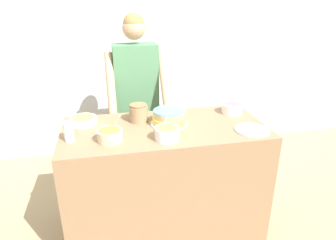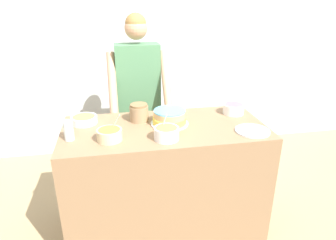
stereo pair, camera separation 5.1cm
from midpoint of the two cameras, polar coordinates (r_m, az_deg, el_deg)
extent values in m
cube|color=silver|center=(3.70, -4.62, 13.50)|extent=(10.00, 0.05, 2.60)
cube|color=#8C6B4C|center=(2.50, 0.02, -11.30)|extent=(1.54, 0.73, 0.95)
cylinder|color=#2D2D38|center=(3.16, -6.49, -5.02)|extent=(0.12, 0.12, 0.84)
cylinder|color=#2D2D38|center=(3.17, -3.13, -4.77)|extent=(0.12, 0.12, 0.84)
cube|color=#4C7F56|center=(2.90, -5.27, 8.09)|extent=(0.41, 0.23, 0.63)
cylinder|color=tan|center=(2.73, -10.03, 6.80)|extent=(0.07, 0.40, 0.53)
cylinder|color=tan|center=(2.77, 0.14, 7.39)|extent=(0.07, 0.40, 0.53)
sphere|color=tan|center=(2.83, -5.60, 17.04)|extent=(0.21, 0.21, 0.21)
sphere|color=olive|center=(2.83, -5.63, 17.78)|extent=(0.19, 0.19, 0.19)
cylinder|color=silver|center=(2.32, 0.91, -0.67)|extent=(0.29, 0.29, 0.01)
cylinder|color=#F2DB4C|center=(2.31, 0.92, -0.01)|extent=(0.26, 0.26, 0.05)
cylinder|color=#DBB275|center=(2.29, 0.92, 1.09)|extent=(0.24, 0.24, 0.05)
cylinder|color=#60B7E0|center=(2.28, 0.93, 1.77)|extent=(0.24, 0.24, 0.01)
cylinder|color=beige|center=(2.08, -10.40, -2.80)|extent=(0.17, 0.17, 0.08)
cylinder|color=#EF9938|center=(2.07, -10.47, -1.96)|extent=(0.15, 0.15, 0.01)
cylinder|color=silver|center=(2.11, -9.52, -0.88)|extent=(0.09, 0.07, 0.17)
cylinder|color=white|center=(2.59, 12.92, 2.08)|extent=(0.17, 0.17, 0.08)
cylinder|color=#9E66B7|center=(2.58, 12.99, 2.82)|extent=(0.15, 0.15, 0.01)
cylinder|color=silver|center=(2.63, 13.14, 3.45)|extent=(0.09, 0.05, 0.16)
cylinder|color=white|center=(2.06, 0.42, -2.58)|extent=(0.17, 0.17, 0.09)
cylinder|color=olive|center=(2.04, 0.42, -1.61)|extent=(0.15, 0.15, 0.01)
cylinder|color=silver|center=(2.09, -0.18, -0.87)|extent=(0.06, 0.02, 0.16)
cylinder|color=white|center=(2.41, -15.09, 0.03)|extent=(0.20, 0.20, 0.06)
cylinder|color=#F2DB4C|center=(2.41, -15.14, 0.51)|extent=(0.17, 0.17, 0.01)
cylinder|color=silver|center=(2.14, -17.77, -1.92)|extent=(0.07, 0.07, 0.14)
cylinder|color=silver|center=(2.29, 16.39, -2.00)|extent=(0.25, 0.25, 0.01)
cylinder|color=#9E7F5B|center=(2.38, -4.92, 1.23)|extent=(0.15, 0.15, 0.12)
cylinder|color=olive|center=(2.35, -4.98, 2.81)|extent=(0.14, 0.14, 0.02)
camera|label=1|loc=(0.03, -89.35, 0.27)|focal=32.00mm
camera|label=2|loc=(0.03, 90.65, -0.27)|focal=32.00mm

